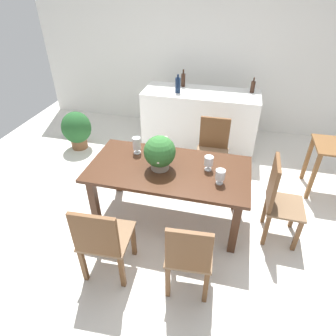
# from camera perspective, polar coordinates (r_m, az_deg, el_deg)

# --- Properties ---
(ground_plane) EXTENTS (7.04, 7.04, 0.00)m
(ground_plane) POSITION_cam_1_polar(r_m,az_deg,el_deg) (3.87, 0.77, -7.63)
(ground_plane) COLOR silver
(back_wall) EXTENTS (6.40, 0.10, 2.60)m
(back_wall) POSITION_cam_1_polar(r_m,az_deg,el_deg) (5.58, 7.41, 20.90)
(back_wall) COLOR white
(back_wall) RESTS_ON ground
(dining_table) EXTENTS (1.83, 0.93, 0.75)m
(dining_table) POSITION_cam_1_polar(r_m,az_deg,el_deg) (3.32, 0.14, -1.47)
(dining_table) COLOR #422616
(dining_table) RESTS_ON ground
(chair_far_right) EXTENTS (0.46, 0.44, 0.93)m
(chair_far_right) POSITION_cam_1_polar(r_m,az_deg,el_deg) (4.14, 8.86, 4.08)
(chair_far_right) COLOR brown
(chair_far_right) RESTS_ON ground
(chair_foot_end) EXTENTS (0.41, 0.45, 1.01)m
(chair_foot_end) POSITION_cam_1_polar(r_m,az_deg,el_deg) (3.37, 20.93, -5.49)
(chair_foot_end) COLOR brown
(chair_foot_end) RESTS_ON ground
(chair_near_left) EXTENTS (0.49, 0.49, 0.93)m
(chair_near_left) POSITION_cam_1_polar(r_m,az_deg,el_deg) (2.84, -12.92, -13.57)
(chair_near_left) COLOR brown
(chair_near_left) RESTS_ON ground
(chair_near_right) EXTENTS (0.46, 0.44, 0.92)m
(chair_near_right) POSITION_cam_1_polar(r_m,az_deg,el_deg) (2.67, 4.15, -16.95)
(chair_near_right) COLOR brown
(chair_near_right) RESTS_ON ground
(flower_centerpiece) EXTENTS (0.35, 0.35, 0.40)m
(flower_centerpiece) POSITION_cam_1_polar(r_m,az_deg,el_deg) (3.15, -1.63, 3.08)
(flower_centerpiece) COLOR gray
(flower_centerpiece) RESTS_ON dining_table
(crystal_vase_left) EXTENTS (0.10, 0.10, 0.16)m
(crystal_vase_left) POSITION_cam_1_polar(r_m,az_deg,el_deg) (3.02, 10.30, -1.41)
(crystal_vase_left) COLOR silver
(crystal_vase_left) RESTS_ON dining_table
(crystal_vase_center_near) EXTENTS (0.10, 0.10, 0.21)m
(crystal_vase_center_near) POSITION_cam_1_polar(r_m,az_deg,el_deg) (3.49, -6.21, 4.74)
(crystal_vase_center_near) COLOR silver
(crystal_vase_center_near) RESTS_ON dining_table
(crystal_vase_right) EXTENTS (0.10, 0.10, 0.17)m
(crystal_vase_right) POSITION_cam_1_polar(r_m,az_deg,el_deg) (3.20, 8.06, 1.27)
(crystal_vase_right) COLOR silver
(crystal_vase_right) RESTS_ON dining_table
(wine_glass) EXTENTS (0.07, 0.07, 0.16)m
(wine_glass) POSITION_cam_1_polar(r_m,az_deg,el_deg) (3.47, 0.06, 4.55)
(wine_glass) COLOR silver
(wine_glass) RESTS_ON dining_table
(kitchen_counter) EXTENTS (1.87, 0.69, 0.99)m
(kitchen_counter) POSITION_cam_1_polar(r_m,az_deg,el_deg) (4.97, 6.25, 9.37)
(kitchen_counter) COLOR white
(kitchen_counter) RESTS_ON ground
(wine_bottle_tall) EXTENTS (0.07, 0.07, 0.24)m
(wine_bottle_tall) POSITION_cam_1_polar(r_m,az_deg,el_deg) (4.89, 16.43, 15.18)
(wine_bottle_tall) COLOR black
(wine_bottle_tall) RESTS_ON kitchen_counter
(wine_bottle_clear) EXTENTS (0.07, 0.07, 0.28)m
(wine_bottle_clear) POSITION_cam_1_polar(r_m,az_deg,el_deg) (4.98, 3.02, 17.04)
(wine_bottle_clear) COLOR black
(wine_bottle_clear) RESTS_ON kitchen_counter
(wine_bottle_dark) EXTENTS (0.08, 0.08, 0.29)m
(wine_bottle_dark) POSITION_cam_1_polar(r_m,az_deg,el_deg) (4.69, 1.97, 16.08)
(wine_bottle_dark) COLOR #0F1E38
(wine_bottle_dark) RESTS_ON kitchen_counter
(potted_plant_floor) EXTENTS (0.49, 0.49, 0.66)m
(potted_plant_floor) POSITION_cam_1_polar(r_m,az_deg,el_deg) (5.19, -17.62, 7.38)
(potted_plant_floor) COLOR brown
(potted_plant_floor) RESTS_ON ground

